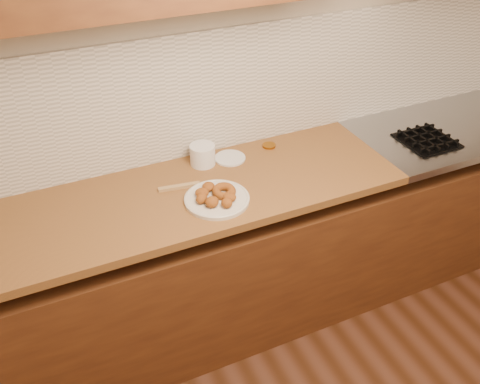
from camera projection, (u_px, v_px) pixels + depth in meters
name	position (u px, v px, depth m)	size (l,w,h in m)	color
wall_back	(255.00, 54.00, 2.37)	(4.00, 0.02, 2.70)	#B7A98D
base_cabinet	(277.00, 249.00, 2.70)	(3.60, 0.60, 0.77)	#593014
butcher_block	(149.00, 205.00, 2.20)	(2.30, 0.62, 0.04)	brown
stovetop	(466.00, 125.00, 2.80)	(1.30, 0.62, 0.04)	#9EA0A5
backsplash	(256.00, 85.00, 2.45)	(3.60, 0.02, 0.60)	silver
burner_grates	(475.00, 127.00, 2.71)	(0.91, 0.26, 0.03)	black
donut_plate	(217.00, 199.00, 2.18)	(0.28, 0.28, 0.02)	beige
ring_donut	(224.00, 191.00, 2.19)	(0.10, 0.10, 0.04)	#93591D
fried_dough_chunks	(213.00, 196.00, 2.15)	(0.19, 0.22, 0.05)	#93591D
plastic_tub	(203.00, 155.00, 2.40)	(0.12, 0.12, 0.10)	white
tub_lid	(230.00, 158.00, 2.47)	(0.15, 0.15, 0.01)	silver
brass_jar_lid	(269.00, 146.00, 2.56)	(0.07, 0.07, 0.01)	#9D6117
wooden_utensil	(179.00, 187.00, 2.26)	(0.19, 0.02, 0.01)	#A5824F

